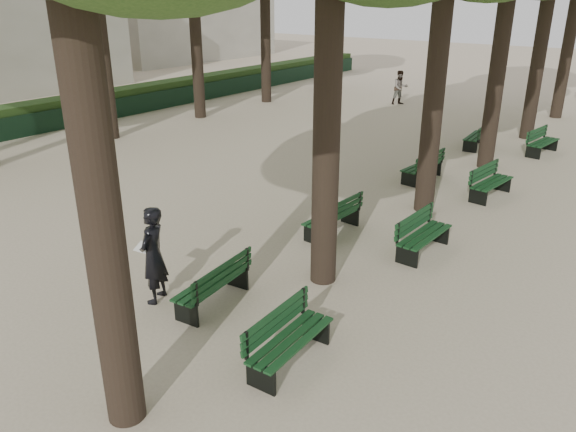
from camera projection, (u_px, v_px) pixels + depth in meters
The scene contains 14 objects.
ground at pixel (164, 319), 10.22m from camera, with size 120.00×120.00×0.00m, color #C4B294.
bench_left_0 at pixel (213, 291), 10.61m from camera, with size 0.76×1.85×0.92m.
bench_left_1 at pixel (332, 223), 13.74m from camera, with size 0.66×1.83×0.92m.
bench_left_2 at pixel (422, 172), 17.64m from camera, with size 0.72×1.84×0.92m.
bench_left_3 at pixel (476, 141), 21.30m from camera, with size 0.71×1.84×0.92m.
bench_right_0 at pixel (290, 349), 8.91m from camera, with size 0.65×1.82×0.92m.
bench_right_1 at pixel (423, 242), 12.69m from camera, with size 0.64×1.82×0.92m.
bench_right_2 at pixel (491, 188), 16.16m from camera, with size 0.78×1.85×0.92m.
bench_right_3 at pixel (542, 147), 20.44m from camera, with size 0.80×1.86×0.92m.
man_with_map at pixel (153, 255), 10.50m from camera, with size 0.75×0.85×1.91m.
pedestrian_a at pixel (400, 88), 29.23m from camera, with size 0.84×0.35×1.73m, color #262628.
fence at pixel (125, 107), 26.55m from camera, with size 0.08×42.00×0.90m, color black.
hedge at pixel (115, 102), 26.88m from camera, with size 1.20×42.00×1.20m, color #203D15.
building_far at pixel (165, 16), 49.52m from camera, with size 12.00×16.00×7.00m, color #B7B2A3.
Camera 1 is at (7.06, -5.69, 5.56)m, focal length 35.00 mm.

